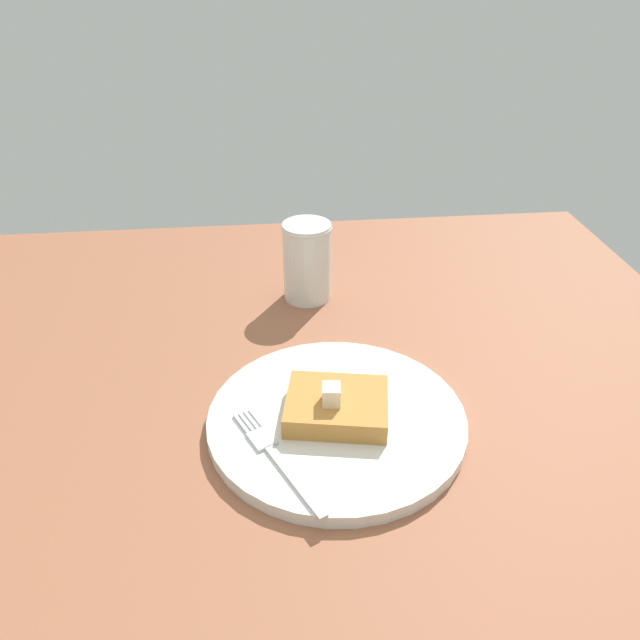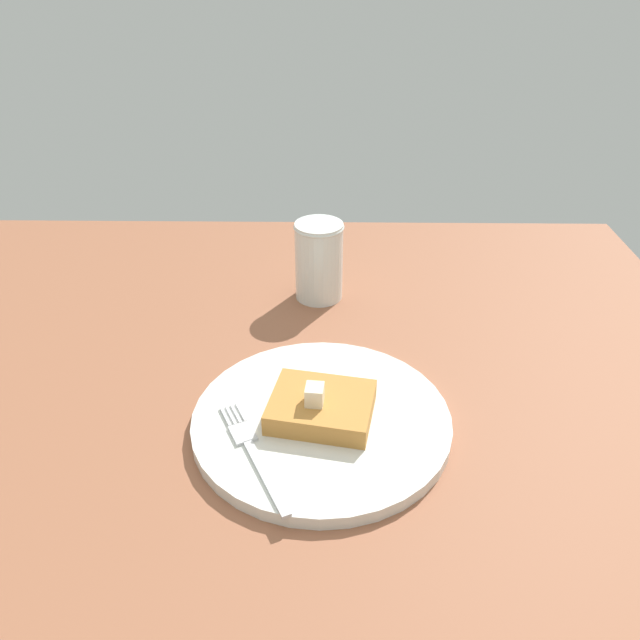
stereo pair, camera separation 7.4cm
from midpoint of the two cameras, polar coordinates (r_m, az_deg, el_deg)
name	(u,v)px [view 2 (the right image)]	position (r cm, az deg, el deg)	size (l,w,h in cm)	color
table_surface	(254,453)	(64.05, -2.72, -12.16)	(111.91, 111.91, 1.94)	#94583D
plate	(321,420)	(65.00, 3.41, -9.22)	(26.61, 26.61, 1.43)	silver
toast_slice_center	(321,407)	(63.86, 3.46, -8.05)	(8.28, 10.25, 2.27)	#BD7D38
butter_pat_primary	(315,395)	(61.94, 2.92, -6.96)	(1.99, 1.79, 1.99)	#F9E9C5
fork	(251,448)	(60.78, -2.83, -11.78)	(15.03, 8.26, 0.36)	silver
syrup_jar	(319,264)	(85.02, 2.39, 5.12)	(6.74, 6.74, 10.94)	#5B260F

